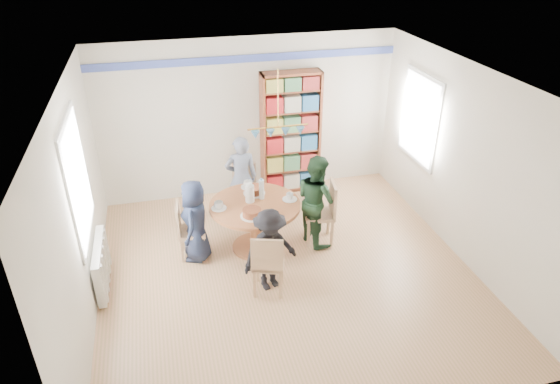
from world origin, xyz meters
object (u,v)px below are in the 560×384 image
object	(u,v)px
chair_left	(186,228)
chair_far	(244,187)
dining_table	(255,215)
person_left	(195,221)
chair_near	(268,262)
person_near	(270,250)
chair_right	(325,210)
person_far	(241,178)
bookshelf	(291,134)
person_right	(316,200)
radiator	(102,265)

from	to	relation	value
chair_left	chair_far	bearing A→B (deg)	44.02
dining_table	person_left	world-z (taller)	person_left
dining_table	chair_near	distance (m)	1.05
dining_table	person_near	size ratio (longest dim) A/B	1.12
chair_right	chair_left	bearing A→B (deg)	177.18
chair_far	person_near	xyz separation A→B (m)	(-0.02, -1.94, 0.10)
person_left	person_far	xyz separation A→B (m)	(0.83, 0.95, 0.09)
person_left	bookshelf	distance (m)	2.52
chair_left	chair_right	bearing A→B (deg)	-2.82
person_far	chair_left	bearing A→B (deg)	44.85
chair_far	chair_near	size ratio (longest dim) A/B	0.95
chair_right	person_left	size ratio (longest dim) A/B	0.79
person_left	chair_right	bearing A→B (deg)	107.06
bookshelf	chair_left	bearing A→B (deg)	-140.59
dining_table	bookshelf	world-z (taller)	bookshelf
dining_table	person_left	distance (m)	0.85
person_right	bookshelf	bearing A→B (deg)	-17.76
person_far	person_near	bearing A→B (deg)	93.05
chair_right	chair_near	size ratio (longest dim) A/B	1.06
chair_near	person_near	size ratio (longest dim) A/B	0.78
chair_left	chair_near	xyz separation A→B (m)	(0.93, -1.10, 0.03)
person_near	bookshelf	distance (m)	2.79
person_far	chair_right	bearing A→B (deg)	139.53
person_right	bookshelf	distance (m)	1.71
bookshelf	person_right	bearing A→B (deg)	-92.21
chair_near	person_near	xyz separation A→B (m)	(0.06, 0.13, 0.08)
chair_right	person_near	xyz separation A→B (m)	(-1.04, -0.86, 0.05)
radiator	bookshelf	world-z (taller)	bookshelf
person_near	person_left	bearing A→B (deg)	116.97
dining_table	person_near	bearing A→B (deg)	-89.88
bookshelf	dining_table	bearing A→B (deg)	-120.48
chair_far	bookshelf	size ratio (longest dim) A/B	0.41
chair_left	person_right	world-z (taller)	person_right
chair_far	person_right	distance (m)	1.38
chair_right	chair_near	world-z (taller)	chair_right
dining_table	person_near	world-z (taller)	person_near
dining_table	person_right	size ratio (longest dim) A/B	0.93
chair_far	dining_table	bearing A→B (deg)	-91.46
radiator	chair_near	size ratio (longest dim) A/B	1.10
chair_far	chair_near	distance (m)	2.07
chair_right	chair_near	xyz separation A→B (m)	(-1.09, -1.00, -0.03)
dining_table	chair_right	bearing A→B (deg)	-2.62
chair_near	person_left	xyz separation A→B (m)	(-0.80, 1.02, 0.11)
person_far	dining_table	bearing A→B (deg)	93.79
person_far	bookshelf	bearing A→B (deg)	-141.82
dining_table	person_near	xyz separation A→B (m)	(0.00, -0.91, 0.02)
chair_right	person_near	distance (m)	1.35
chair_left	person_left	size ratio (longest dim) A/B	0.70
person_far	person_near	size ratio (longest dim) A/B	1.21
radiator	person_left	size ratio (longest dim) A/B	0.82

